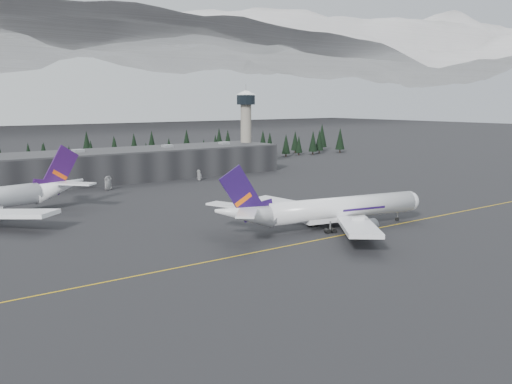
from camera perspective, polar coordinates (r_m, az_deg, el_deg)
ground at (r=137.59m, az=5.03°, el=-4.76°), size 1400.00×1400.00×0.00m
taxiline at (r=136.16m, az=5.59°, el=-4.92°), size 400.00×0.40×0.02m
terminal at (r=242.83m, az=-15.07°, el=2.52°), size 160.00×30.00×12.60m
control_tower at (r=280.63m, az=-1.01°, el=7.18°), size 10.00×10.00×37.70m
treeline at (r=277.24m, az=-17.95°, el=3.42°), size 360.00×20.00×15.00m
jet_main at (r=148.11m, az=6.97°, el=-1.79°), size 60.64×55.46×18.01m
gse_vehicle_a at (r=218.79m, az=-14.59°, el=0.37°), size 3.37×5.70×1.49m
gse_vehicle_b at (r=238.61m, az=-5.68°, el=1.34°), size 4.62×2.07×1.54m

